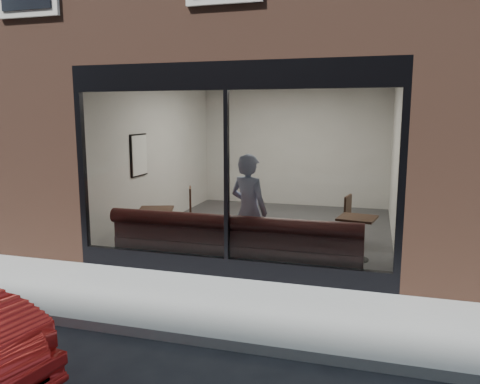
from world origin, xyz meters
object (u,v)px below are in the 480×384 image
(banquette, at_px, (235,255))
(person, at_px, (249,211))
(cafe_chair_left, at_px, (182,221))
(cafe_table_left, at_px, (156,210))
(cafe_chair_right, at_px, (337,231))
(cafe_table_right, at_px, (357,218))

(banquette, bearing_deg, person, 43.75)
(person, xyz_separation_m, cafe_chair_left, (-1.94, 1.79, -0.68))
(banquette, xyz_separation_m, person, (0.19, 0.18, 0.70))
(cafe_table_left, bearing_deg, person, -14.52)
(banquette, xyz_separation_m, cafe_chair_right, (1.46, 1.98, 0.01))
(cafe_table_left, bearing_deg, cafe_table_right, 5.04)
(cafe_table_right, distance_m, cafe_chair_left, 3.78)
(cafe_table_right, xyz_separation_m, cafe_chair_right, (-0.40, 1.00, -0.50))
(banquette, height_order, cafe_chair_right, banquette)
(cafe_chair_left, bearing_deg, banquette, 109.77)
(cafe_table_right, bearing_deg, person, -154.34)
(cafe_table_left, height_order, cafe_chair_right, cafe_table_left)
(banquette, relative_size, cafe_chair_left, 8.51)
(banquette, relative_size, person, 2.17)
(person, xyz_separation_m, cafe_table_left, (-1.88, 0.49, -0.18))
(banquette, bearing_deg, cafe_table_left, 158.60)
(person, bearing_deg, banquette, 65.43)
(person, height_order, cafe_chair_left, person)
(cafe_chair_left, relative_size, cafe_chair_right, 1.06)
(banquette, distance_m, cafe_chair_left, 2.64)
(person, xyz_separation_m, cafe_chair_right, (1.27, 1.80, -0.68))
(cafe_chair_right, bearing_deg, person, 65.34)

